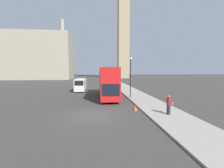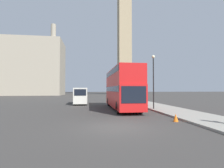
{
  "view_description": "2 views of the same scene",
  "coord_description": "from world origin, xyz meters",
  "px_view_note": "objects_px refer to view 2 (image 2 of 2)",
  "views": [
    {
      "loc": [
        0.54,
        -13.61,
        4.11
      ],
      "look_at": [
        2.63,
        8.0,
        2.19
      ],
      "focal_mm": 24.0,
      "sensor_mm": 36.0,
      "label": 1
    },
    {
      "loc": [
        -1.68,
        -10.41,
        2.27
      ],
      "look_at": [
        2.2,
        18.75,
        3.18
      ],
      "focal_mm": 28.0,
      "sensor_mm": 36.0,
      "label": 2
    }
  ],
  "objects_px": {
    "white_van": "(81,96)",
    "street_lamp": "(153,74)",
    "red_double_decker_bus": "(122,87)",
    "clock_tower": "(124,18)"
  },
  "relations": [
    {
      "from": "street_lamp",
      "to": "red_double_decker_bus",
      "type": "bearing_deg",
      "value": 155.82
    },
    {
      "from": "clock_tower",
      "to": "red_double_decker_bus",
      "type": "relative_size",
      "value": 6.42
    },
    {
      "from": "red_double_decker_bus",
      "to": "white_van",
      "type": "height_order",
      "value": "red_double_decker_bus"
    },
    {
      "from": "clock_tower",
      "to": "red_double_decker_bus",
      "type": "distance_m",
      "value": 70.5
    },
    {
      "from": "red_double_decker_bus",
      "to": "street_lamp",
      "type": "height_order",
      "value": "street_lamp"
    },
    {
      "from": "red_double_decker_bus",
      "to": "white_van",
      "type": "bearing_deg",
      "value": 124.8
    },
    {
      "from": "clock_tower",
      "to": "red_double_decker_bus",
      "type": "bearing_deg",
      "value": -101.97
    },
    {
      "from": "street_lamp",
      "to": "white_van",
      "type": "bearing_deg",
      "value": 133.72
    },
    {
      "from": "white_van",
      "to": "street_lamp",
      "type": "xyz_separation_m",
      "value": [
        8.25,
        -8.63,
        2.68
      ]
    },
    {
      "from": "white_van",
      "to": "street_lamp",
      "type": "bearing_deg",
      "value": -46.28
    }
  ]
}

